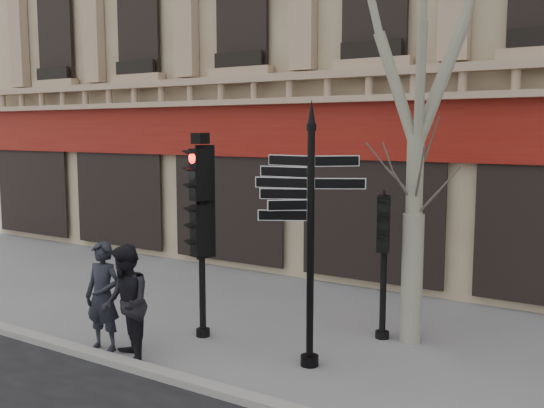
{
  "coord_description": "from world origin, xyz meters",
  "views": [
    {
      "loc": [
        5.32,
        -7.72,
        3.61
      ],
      "look_at": [
        0.07,
        0.6,
        2.41
      ],
      "focal_mm": 40.0,
      "sensor_mm": 36.0,
      "label": 1
    }
  ],
  "objects_px": {
    "fingerpost": "(311,190)",
    "pedestrian_a": "(103,296)",
    "traffic_signal_main": "(201,210)",
    "traffic_signal_secondary": "(384,239)",
    "pedestrian_b": "(125,304)"
  },
  "relations": [
    {
      "from": "fingerpost",
      "to": "pedestrian_a",
      "type": "distance_m",
      "value": 3.88
    },
    {
      "from": "fingerpost",
      "to": "traffic_signal_main",
      "type": "bearing_deg",
      "value": 156.0
    },
    {
      "from": "traffic_signal_secondary",
      "to": "pedestrian_a",
      "type": "distance_m",
      "value": 4.81
    },
    {
      "from": "traffic_signal_secondary",
      "to": "pedestrian_b",
      "type": "bearing_deg",
      "value": -154.6
    },
    {
      "from": "traffic_signal_main",
      "to": "traffic_signal_secondary",
      "type": "xyz_separation_m",
      "value": [
        2.71,
        1.59,
        -0.5
      ]
    },
    {
      "from": "traffic_signal_main",
      "to": "pedestrian_b",
      "type": "bearing_deg",
      "value": -86.1
    },
    {
      "from": "traffic_signal_main",
      "to": "pedestrian_a",
      "type": "relative_size",
      "value": 1.97
    },
    {
      "from": "pedestrian_a",
      "to": "pedestrian_b",
      "type": "xyz_separation_m",
      "value": [
        0.67,
        -0.16,
        0.02
      ]
    },
    {
      "from": "traffic_signal_main",
      "to": "pedestrian_a",
      "type": "bearing_deg",
      "value": -110.26
    },
    {
      "from": "traffic_signal_main",
      "to": "traffic_signal_secondary",
      "type": "relative_size",
      "value": 1.42
    },
    {
      "from": "traffic_signal_main",
      "to": "fingerpost",
      "type": "bearing_deg",
      "value": 9.61
    },
    {
      "from": "fingerpost",
      "to": "pedestrian_b",
      "type": "height_order",
      "value": "fingerpost"
    },
    {
      "from": "pedestrian_a",
      "to": "pedestrian_b",
      "type": "height_order",
      "value": "pedestrian_b"
    },
    {
      "from": "traffic_signal_main",
      "to": "pedestrian_a",
      "type": "height_order",
      "value": "traffic_signal_main"
    },
    {
      "from": "fingerpost",
      "to": "pedestrian_a",
      "type": "relative_size",
      "value": 2.25
    }
  ]
}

